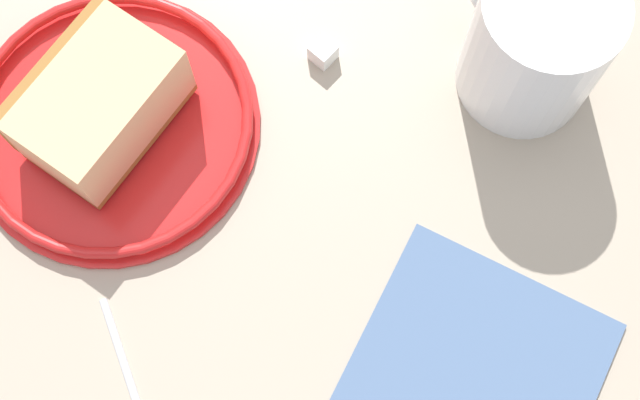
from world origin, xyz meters
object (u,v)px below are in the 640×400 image
at_px(tea_mug, 536,42).
at_px(folded_napkin, 473,377).
at_px(sugar_cube, 323,53).
at_px(small_plate, 112,122).
at_px(cake_slice, 99,103).

relative_size(tea_mug, folded_napkin, 0.70).
bearing_deg(sugar_cube, folded_napkin, -61.04).
distance_m(small_plate, sugar_cube, 0.14).
bearing_deg(small_plate, folded_napkin, -29.62).
bearing_deg(tea_mug, cake_slice, -166.91).
bearing_deg(folded_napkin, sugar_cube, 118.96).
height_order(tea_mug, folded_napkin, tea_mug).
xyz_separation_m(folded_napkin, sugar_cube, (-0.11, 0.19, 0.00)).
height_order(small_plate, folded_napkin, small_plate).
distance_m(folded_napkin, sugar_cube, 0.22).
relative_size(small_plate, sugar_cube, 12.82).
distance_m(small_plate, tea_mug, 0.26).
relative_size(cake_slice, sugar_cube, 8.16).
bearing_deg(cake_slice, small_plate, -28.96).
xyz_separation_m(small_plate, sugar_cube, (0.13, 0.06, -0.00)).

